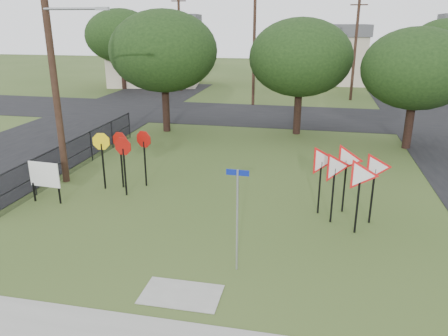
{
  "coord_description": "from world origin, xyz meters",
  "views": [
    {
      "loc": [
        3.0,
        -11.4,
        6.59
      ],
      "look_at": [
        -0.02,
        3.0,
        1.6
      ],
      "focal_mm": 35.0,
      "sensor_mm": 36.0,
      "label": 1
    }
  ],
  "objects_px": {
    "stop_sign_cluster": "(122,148)",
    "yield_sign_cluster": "(347,169)",
    "info_board": "(44,176)",
    "street_name_sign": "(237,214)"
  },
  "relations": [
    {
      "from": "info_board",
      "to": "stop_sign_cluster",
      "type": "bearing_deg",
      "value": 39.24
    },
    {
      "from": "street_name_sign",
      "to": "stop_sign_cluster",
      "type": "relative_size",
      "value": 1.24
    },
    {
      "from": "street_name_sign",
      "to": "yield_sign_cluster",
      "type": "xyz_separation_m",
      "value": [
        3.04,
        3.87,
        0.19
      ]
    },
    {
      "from": "stop_sign_cluster",
      "to": "street_name_sign",
      "type": "bearing_deg",
      "value": -42.35
    },
    {
      "from": "info_board",
      "to": "street_name_sign",
      "type": "bearing_deg",
      "value": -21.89
    },
    {
      "from": "yield_sign_cluster",
      "to": "info_board",
      "type": "height_order",
      "value": "yield_sign_cluster"
    },
    {
      "from": "stop_sign_cluster",
      "to": "yield_sign_cluster",
      "type": "xyz_separation_m",
      "value": [
        8.61,
        -1.21,
        0.11
      ]
    },
    {
      "from": "street_name_sign",
      "to": "stop_sign_cluster",
      "type": "bearing_deg",
      "value": 137.65
    },
    {
      "from": "yield_sign_cluster",
      "to": "info_board",
      "type": "relative_size",
      "value": 1.75
    },
    {
      "from": "street_name_sign",
      "to": "stop_sign_cluster",
      "type": "distance_m",
      "value": 7.54
    }
  ]
}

